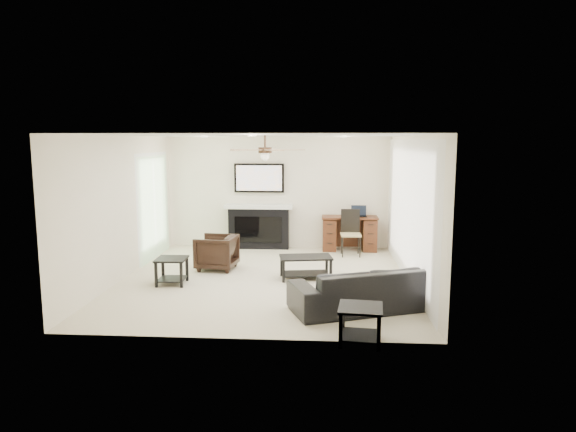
{
  "coord_description": "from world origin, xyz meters",
  "views": [
    {
      "loc": [
        0.98,
        -8.71,
        2.42
      ],
      "look_at": [
        0.4,
        0.07,
        1.12
      ],
      "focal_mm": 32.0,
      "sensor_mm": 36.0,
      "label": 1
    }
  ],
  "objects_px": {
    "sofa": "(365,288)",
    "fireplace_unit": "(259,206)",
    "coffee_table": "(306,267)",
    "desk": "(349,233)",
    "armchair": "(217,252)"
  },
  "relations": [
    {
      "from": "armchair",
      "to": "desk",
      "type": "xyz_separation_m",
      "value": [
        2.59,
        1.88,
        0.05
      ]
    },
    {
      "from": "armchair",
      "to": "fireplace_unit",
      "type": "relative_size",
      "value": 0.38
    },
    {
      "from": "sofa",
      "to": "armchair",
      "type": "xyz_separation_m",
      "value": [
        -2.6,
        2.15,
        0.02
      ]
    },
    {
      "from": "coffee_table",
      "to": "desk",
      "type": "distance_m",
      "value": 2.59
    },
    {
      "from": "fireplace_unit",
      "to": "desk",
      "type": "distance_m",
      "value": 2.1
    },
    {
      "from": "coffee_table",
      "to": "desk",
      "type": "relative_size",
      "value": 0.74
    },
    {
      "from": "sofa",
      "to": "desk",
      "type": "height_order",
      "value": "desk"
    },
    {
      "from": "sofa",
      "to": "armchair",
      "type": "height_order",
      "value": "armchair"
    },
    {
      "from": "sofa",
      "to": "fireplace_unit",
      "type": "bearing_deg",
      "value": -84.25
    },
    {
      "from": "coffee_table",
      "to": "fireplace_unit",
      "type": "xyz_separation_m",
      "value": [
        -1.14,
        2.5,
        0.75
      ]
    },
    {
      "from": "fireplace_unit",
      "to": "desk",
      "type": "xyz_separation_m",
      "value": [
        2.02,
        -0.07,
        -0.57
      ]
    },
    {
      "from": "sofa",
      "to": "coffee_table",
      "type": "height_order",
      "value": "sofa"
    },
    {
      "from": "coffee_table",
      "to": "fireplace_unit",
      "type": "relative_size",
      "value": 0.47
    },
    {
      "from": "armchair",
      "to": "coffee_table",
      "type": "xyz_separation_m",
      "value": [
        1.7,
        -0.55,
        -0.13
      ]
    },
    {
      "from": "coffee_table",
      "to": "desk",
      "type": "xyz_separation_m",
      "value": [
        0.89,
        2.43,
        0.18
      ]
    }
  ]
}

